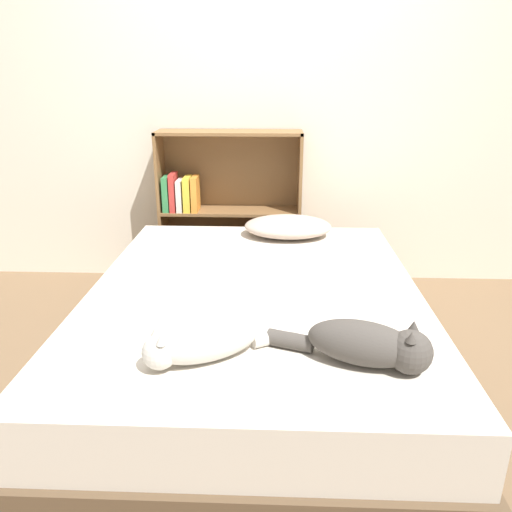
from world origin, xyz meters
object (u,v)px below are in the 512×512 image
cat_light (203,341)px  bookshelf (225,207)px  pillow (288,227)px  cat_dark (370,345)px  bed (255,337)px

cat_light → bookshelf: bearing=-113.4°
cat_light → bookshelf: size_ratio=0.49×
pillow → cat_dark: size_ratio=0.95×
pillow → cat_light: (-0.31, -1.39, 0.01)m
cat_dark → bookshelf: bearing=128.9°
bed → cat_light: (-0.15, -0.61, 0.32)m
bed → cat_dark: 0.80m
bed → pillow: size_ratio=3.82×
cat_dark → cat_light: bearing=-161.2°
cat_light → cat_dark: bearing=152.8°
bookshelf → pillow: bearing=-47.9°
bed → bookshelf: (-0.26, 1.25, 0.30)m
bed → bookshelf: bookshelf is taller
bed → cat_dark: cat_dark is taller
bed → pillow: bearing=78.0°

